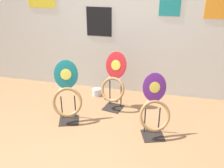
{
  "coord_description": "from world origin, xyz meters",
  "views": [
    {
      "loc": [
        0.84,
        -2.16,
        2.02
      ],
      "look_at": [
        0.08,
        0.95,
        0.55
      ],
      "focal_mm": 40.0,
      "sensor_mm": 36.0,
      "label": 1
    }
  ],
  "objects_px": {
    "toilet_seat_display_crimson_swirl": "(114,85)",
    "toilet_seat_display_purple_note": "(154,111)",
    "toilet_seat_display_teal_sax": "(67,96)",
    "paint_can": "(97,92)"
  },
  "relations": [
    {
      "from": "toilet_seat_display_teal_sax",
      "to": "paint_can",
      "type": "bearing_deg",
      "value": 79.63
    },
    {
      "from": "toilet_seat_display_teal_sax",
      "to": "paint_can",
      "type": "distance_m",
      "value": 0.95
    },
    {
      "from": "toilet_seat_display_purple_note",
      "to": "paint_can",
      "type": "distance_m",
      "value": 1.47
    },
    {
      "from": "toilet_seat_display_crimson_swirl",
      "to": "toilet_seat_display_teal_sax",
      "type": "distance_m",
      "value": 0.76
    },
    {
      "from": "toilet_seat_display_crimson_swirl",
      "to": "toilet_seat_display_purple_note",
      "type": "xyz_separation_m",
      "value": [
        0.68,
        -0.6,
        -0.02
      ]
    },
    {
      "from": "toilet_seat_display_crimson_swirl",
      "to": "paint_can",
      "type": "relative_size",
      "value": 5.87
    },
    {
      "from": "toilet_seat_display_purple_note",
      "to": "paint_can",
      "type": "xyz_separation_m",
      "value": [
        -1.07,
        0.96,
        -0.32
      ]
    },
    {
      "from": "toilet_seat_display_crimson_swirl",
      "to": "toilet_seat_display_purple_note",
      "type": "relative_size",
      "value": 1.05
    },
    {
      "from": "toilet_seat_display_crimson_swirl",
      "to": "toilet_seat_display_teal_sax",
      "type": "relative_size",
      "value": 1.01
    },
    {
      "from": "toilet_seat_display_purple_note",
      "to": "paint_can",
      "type": "relative_size",
      "value": 5.62
    }
  ]
}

